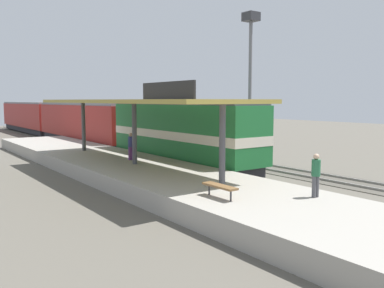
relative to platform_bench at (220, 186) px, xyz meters
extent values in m
plane|color=#5B564C|center=(8.00, 9.52, -1.34)|extent=(120.00, 120.00, 0.00)
cube|color=#4E4941|center=(6.00, 9.52, -1.32)|extent=(3.20, 110.00, 0.04)
cube|color=gray|center=(5.28, 9.52, -1.26)|extent=(0.10, 110.00, 0.16)
cube|color=gray|center=(6.72, 9.52, -1.26)|extent=(0.10, 110.00, 0.16)
cube|color=#4E4941|center=(10.60, 9.52, -1.32)|extent=(3.20, 110.00, 0.04)
cube|color=gray|center=(9.88, 9.52, -1.26)|extent=(0.10, 110.00, 0.16)
cube|color=gray|center=(11.32, 9.52, -1.26)|extent=(0.10, 110.00, 0.16)
cube|color=#9E998E|center=(1.40, 9.52, -0.89)|extent=(6.00, 44.00, 0.90)
cylinder|color=#47474C|center=(1.40, 1.52, 1.36)|extent=(0.28, 0.28, 3.60)
cylinder|color=#47474C|center=(1.40, 9.52, 1.36)|extent=(0.28, 0.28, 3.60)
cylinder|color=#47474C|center=(1.40, 17.52, 1.36)|extent=(0.28, 0.28, 3.60)
cube|color=#A38E3D|center=(1.40, 9.52, 3.26)|extent=(5.20, 18.00, 0.20)
cube|color=black|center=(1.40, 5.92, 3.81)|extent=(0.12, 4.80, 0.90)
cylinder|color=#333338|center=(0.00, -0.65, -0.23)|extent=(0.07, 0.07, 0.42)
cylinder|color=#333338|center=(0.00, 0.65, -0.23)|extent=(0.07, 0.07, 0.42)
cube|color=brown|center=(0.00, 0.00, 0.02)|extent=(0.44, 1.70, 0.08)
cube|color=#28282D|center=(6.00, 11.39, -0.83)|extent=(2.60, 13.60, 0.70)
cube|color=#1E6B33|center=(6.00, 11.39, 1.27)|extent=(2.90, 14.40, 3.50)
cube|color=#424247|center=(6.00, 11.39, 3.14)|extent=(2.78, 14.11, 0.24)
cube|color=beige|center=(6.00, 11.39, 1.00)|extent=(2.93, 14.43, 0.56)
cube|color=#28282D|center=(6.00, 29.39, -0.83)|extent=(2.60, 19.20, 0.70)
cube|color=maroon|center=(6.00, 29.39, 1.17)|extent=(2.90, 20.00, 3.30)
cube|color=slate|center=(6.00, 29.39, 2.94)|extent=(2.78, 19.60, 0.24)
cube|color=#28282D|center=(6.00, 50.19, -0.83)|extent=(2.60, 19.20, 0.70)
cube|color=maroon|center=(6.00, 50.19, 1.17)|extent=(2.90, 20.00, 3.30)
cube|color=slate|center=(6.00, 50.19, 2.94)|extent=(2.78, 19.60, 0.24)
cylinder|color=slate|center=(13.80, 12.73, 4.16)|extent=(0.28, 0.28, 11.00)
cube|color=#333338|center=(13.80, 12.73, 10.01)|extent=(1.10, 1.10, 0.70)
cylinder|color=#4C4C51|center=(2.97, -2.12, -0.02)|extent=(0.16, 0.16, 0.84)
cylinder|color=#4C4C51|center=(3.15, -2.12, -0.02)|extent=(0.16, 0.16, 0.84)
cylinder|color=#23603D|center=(3.06, -2.12, 0.72)|extent=(0.34, 0.34, 0.64)
sphere|color=tan|center=(3.06, -2.12, 1.15)|extent=(0.23, 0.23, 0.23)
cylinder|color=#663375|center=(1.88, 11.11, -0.02)|extent=(0.16, 0.16, 0.84)
cylinder|color=#663375|center=(2.06, 11.11, -0.02)|extent=(0.16, 0.16, 0.84)
cylinder|color=navy|center=(1.97, 11.11, 0.72)|extent=(0.34, 0.34, 0.64)
sphere|color=tan|center=(1.97, 11.11, 1.15)|extent=(0.23, 0.23, 0.23)
camera|label=1|loc=(-10.03, -12.00, 3.31)|focal=38.50mm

